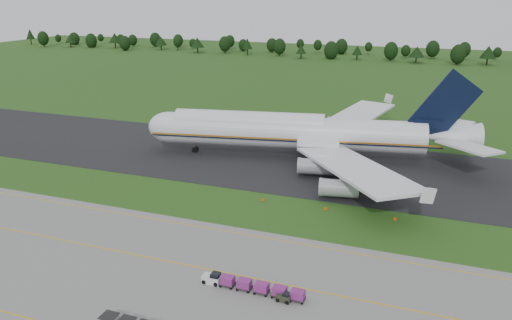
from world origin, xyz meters
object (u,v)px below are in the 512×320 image
at_px(aircraft, 299,132).
at_px(edge_markers, 326,209).
at_px(utility_cart, 284,298).
at_px(baggage_train, 251,286).

xyz_separation_m(aircraft, edge_markers, (13.18, -28.24, -6.10)).
distance_m(aircraft, utility_cart, 60.02).
height_order(aircraft, utility_cart, aircraft).
height_order(baggage_train, edge_markers, baggage_train).
bearing_deg(baggage_train, utility_cart, -8.26).
xyz_separation_m(utility_cart, edge_markers, (-1.06, 29.77, -0.28)).
height_order(aircraft, baggage_train, aircraft).
relative_size(baggage_train, utility_cart, 7.65).
relative_size(baggage_train, edge_markers, 0.58).
distance_m(utility_cart, edge_markers, 29.79).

